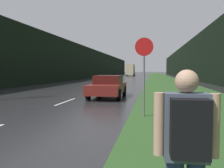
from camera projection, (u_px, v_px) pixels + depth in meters
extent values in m
cube|color=#2D5123|center=(165.00, 81.00, 38.04)|extent=(6.00, 240.00, 0.02)
cube|color=silver|center=(66.00, 102.00, 12.79)|extent=(0.12, 3.00, 0.01)
cube|color=silver|center=(96.00, 91.00, 19.69)|extent=(0.12, 3.00, 0.01)
cube|color=silver|center=(110.00, 85.00, 26.58)|extent=(0.12, 3.00, 0.01)
cube|color=black|center=(83.00, 63.00, 50.40)|extent=(2.00, 140.00, 6.63)
cube|color=black|center=(194.00, 60.00, 46.70)|extent=(2.00, 140.00, 7.49)
cylinder|color=slate|center=(144.00, 87.00, 8.52)|extent=(0.07, 0.07, 2.20)
cylinder|color=#B71414|center=(144.00, 47.00, 8.44)|extent=(0.65, 0.02, 0.65)
cube|color=#4C5666|center=(186.00, 127.00, 2.17)|extent=(0.40, 0.23, 0.62)
sphere|color=tan|center=(187.00, 81.00, 2.14)|extent=(0.21, 0.21, 0.21)
cylinder|color=tan|center=(159.00, 124.00, 2.20)|extent=(0.10, 0.10, 0.58)
cylinder|color=tan|center=(214.00, 126.00, 2.13)|extent=(0.10, 0.10, 0.58)
cube|color=black|center=(190.00, 129.00, 1.96)|extent=(0.32, 0.18, 0.49)
cube|color=maroon|center=(108.00, 88.00, 14.73)|extent=(1.87, 4.47, 0.56)
cube|color=#40120F|center=(108.00, 79.00, 14.92)|extent=(1.59, 2.01, 0.51)
cylinder|color=black|center=(119.00, 95.00, 13.24)|extent=(0.20, 0.66, 0.66)
cylinder|color=black|center=(88.00, 94.00, 13.53)|extent=(0.20, 0.66, 0.66)
cylinder|color=black|center=(124.00, 91.00, 15.97)|extent=(0.20, 0.66, 0.66)
cylinder|color=black|center=(99.00, 90.00, 16.26)|extent=(0.20, 0.66, 0.66)
cube|color=#6E684F|center=(131.00, 71.00, 76.81)|extent=(2.17, 2.17, 2.38)
cube|color=tan|center=(130.00, 70.00, 72.91)|extent=(2.29, 5.72, 3.18)
cylinder|color=black|center=(128.00, 74.00, 76.84)|extent=(0.28, 0.90, 0.90)
cylinder|color=black|center=(135.00, 74.00, 76.49)|extent=(0.28, 0.90, 0.90)
cylinder|color=black|center=(126.00, 75.00, 71.76)|extent=(0.28, 0.90, 0.90)
cylinder|color=black|center=(133.00, 75.00, 71.41)|extent=(0.28, 0.90, 0.90)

